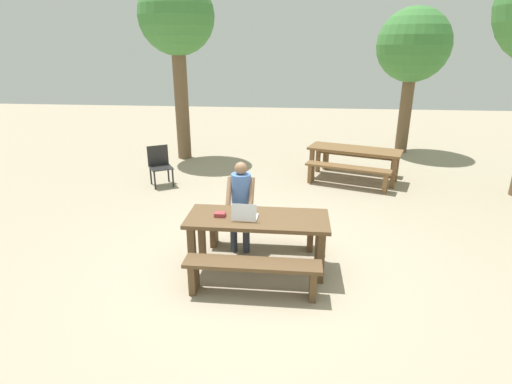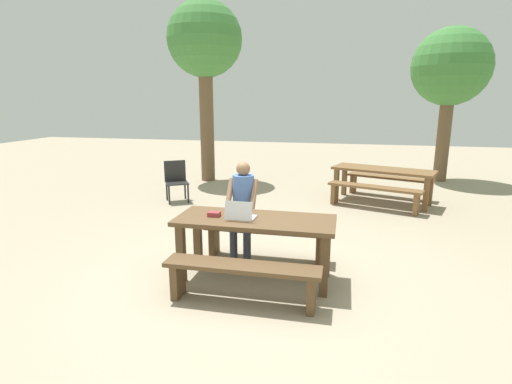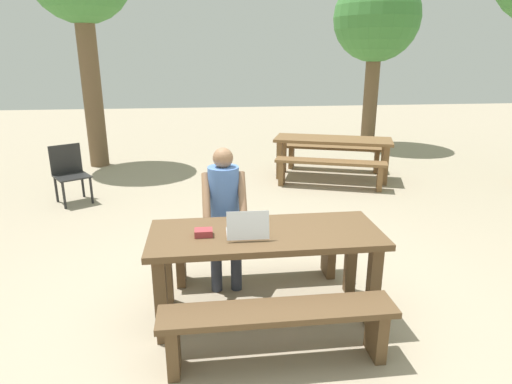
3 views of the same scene
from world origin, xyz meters
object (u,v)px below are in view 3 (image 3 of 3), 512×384
Objects in this scene: small_pouch at (204,233)px; tree_rear at (377,21)px; laptop at (247,230)px; picnic_table_front at (265,245)px; person_seated at (224,209)px; picnic_table_mid at (333,145)px; plastic_chair at (70,172)px.

small_pouch is 0.04× the size of tree_rear.
laptop is at bearing -9.53° from small_pouch.
person_seated is (-0.29, 0.58, 0.12)m from picnic_table_front.
picnic_table_mid is (1.89, 4.11, -0.20)m from laptop.
picnic_table_mid is at bearing -113.13° from laptop.
person_seated is at bearing -83.56° from plastic_chair.
person_seated reaches higher than small_pouch.
tree_rear is (3.69, 6.12, 2.04)m from person_seated.
plastic_chair is at bearing 128.21° from person_seated.
laptop is (-0.15, -0.08, 0.17)m from picnic_table_front.
picnic_table_front is 0.88× the size of picnic_table_mid.
laptop is at bearing -95.47° from picnic_table_mid.
tree_rear reaches higher than small_pouch.
laptop is at bearing -152.20° from picnic_table_front.
small_pouch is 0.11× the size of person_seated.
person_seated is at bearing -76.23° from laptop.
small_pouch is 3.80m from plastic_chair.
person_seated is 7.43m from tree_rear.
picnic_table_front is at bearing -62.93° from person_seated.
tree_rear is at bearing 58.92° from person_seated.
small_pouch is (-0.33, 0.06, -0.03)m from laptop.
laptop reaches higher than plastic_chair.
person_seated is 1.56× the size of plastic_chair.
laptop is 0.09× the size of tree_rear.
tree_rear reaches higher than laptop.
picnic_table_front is 0.24m from laptop.
plastic_chair is 0.40× the size of picnic_table_mid.
plastic_chair reaches higher than picnic_table_front.
plastic_chair is (-2.24, 3.33, -0.36)m from laptop.
laptop is 4.03m from plastic_chair.
tree_rear reaches higher than picnic_table_front.
small_pouch is 4.63m from picnic_table_mid.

